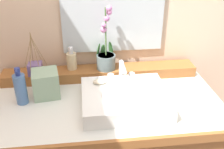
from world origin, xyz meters
TOP-DOWN VIEW (x-y plane):
  - back_ledge at (0.00, 0.24)m, footprint 1.11×0.12m
  - sink_basin at (0.10, -0.07)m, footprint 0.41×0.35m
  - soap_bar at (-0.02, 0.04)m, footprint 0.07×0.04m
  - potted_plant at (0.03, 0.23)m, footprint 0.11×0.11m
  - soap_dispenser at (-0.16, 0.26)m, footprint 0.06×0.06m
  - reed_diffuser at (-0.36, 0.21)m, footprint 0.12×0.11m
  - lotion_bottle at (-0.41, 0.02)m, footprint 0.06×0.06m
  - tissue_box at (-0.29, 0.08)m, footprint 0.15×0.15m
  - mirror at (0.08, 0.31)m, footprint 0.57×0.02m

SIDE VIEW (x-z plane):
  - back_ledge at x=0.00m, z-range 0.86..0.92m
  - sink_basin at x=0.10m, z-range 0.76..1.03m
  - tissue_box at x=-0.29m, z-range 0.86..0.99m
  - lotion_bottle at x=-0.41m, z-range 0.84..1.04m
  - soap_bar at x=-0.02m, z-range 0.93..0.96m
  - reed_diffuser at x=-0.36m, z-range 0.83..1.07m
  - soap_dispenser at x=-0.16m, z-range 0.90..1.03m
  - potted_plant at x=0.03m, z-range 0.81..1.18m
  - mirror at x=0.08m, z-range 1.00..1.47m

